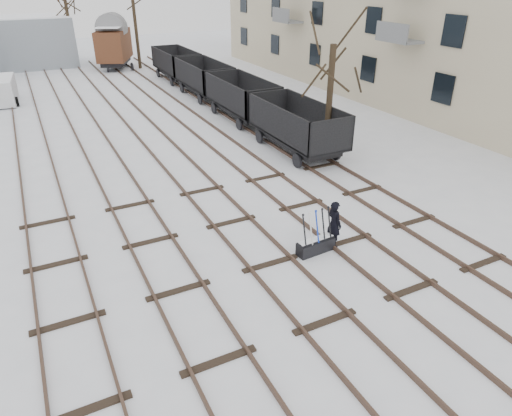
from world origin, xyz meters
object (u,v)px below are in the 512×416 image
Objects in this scene: ground_frame at (316,245)px; worker at (334,224)px; panel_van at (1,90)px; freight_wagon_a at (296,133)px; box_van_wagon at (114,44)px.

ground_frame is 0.91× the size of worker.
panel_van reaches higher than ground_frame.
worker is 0.27× the size of freight_wagon_a.
worker is 35.05m from box_van_wagon.
box_van_wagon is 1.38× the size of panel_van.
freight_wagon_a is 21.77m from panel_van.
ground_frame is 0.27× the size of box_van_wagon.
ground_frame is 27.20m from panel_van.
panel_van is at bearing 12.40° from worker.
panel_van is at bearing 127.20° from freight_wagon_a.
box_van_wagon is at bearing -8.26° from worker.
freight_wagon_a is at bearing -31.53° from worker.
ground_frame is at bearing 89.53° from worker.
panel_van is (-9.57, 25.63, 0.09)m from worker.
box_van_wagon reaches higher than panel_van.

